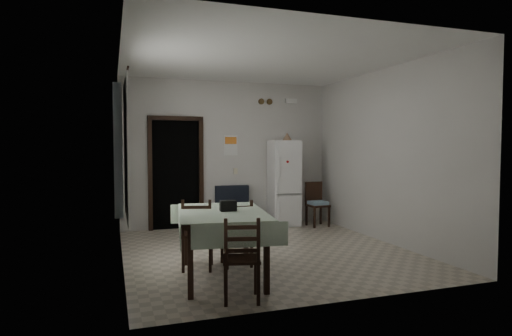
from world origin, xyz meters
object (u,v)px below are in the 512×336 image
object	(u,v)px
fridge	(284,183)
navy_seat	(235,207)
dining_chair_far_left	(198,234)
dining_table	(222,244)
dining_chair_far_right	(236,232)
corner_chair	(318,204)
dining_chair_near_head	(241,258)

from	to	relation	value
fridge	navy_seat	world-z (taller)	fridge
dining_chair_far_left	navy_seat	bearing A→B (deg)	-100.46
dining_table	dining_chair_far_left	xyz separation A→B (m)	(-0.21, 0.46, 0.06)
dining_chair_far_right	corner_chair	bearing A→B (deg)	-134.08
navy_seat	dining_chair_far_right	xyz separation A→B (m)	(-0.70, -2.53, 0.04)
corner_chair	dining_chair_far_right	size ratio (longest dim) A/B	0.98
navy_seat	dining_chair_far_left	xyz separation A→B (m)	(-1.23, -2.53, 0.06)
fridge	navy_seat	xyz separation A→B (m)	(-1.02, 0.00, -0.45)
corner_chair	dining_chair_near_head	world-z (taller)	dining_chair_near_head
dining_chair_far_right	dining_table	bearing A→B (deg)	58.47
navy_seat	dining_chair_near_head	world-z (taller)	dining_chair_near_head
corner_chair	dining_chair_near_head	size ratio (longest dim) A/B	0.99
corner_chair	dining_chair_far_left	xyz separation A→B (m)	(-2.85, -2.19, 0.02)
corner_chair	dining_chair_far_left	size ratio (longest dim) A/B	0.95
fridge	dining_chair_near_head	bearing A→B (deg)	-114.37
fridge	dining_chair_far_left	xyz separation A→B (m)	(-2.25, -2.53, -0.39)
navy_seat	dining_chair_near_head	size ratio (longest dim) A/B	0.92
dining_table	dining_chair_far_right	size ratio (longest dim) A/B	1.74
dining_table	dining_chair_far_left	size ratio (longest dim) A/B	1.68
navy_seat	dining_chair_near_head	bearing A→B (deg)	-100.26
fridge	dining_chair_far_left	bearing A→B (deg)	-127.88
fridge	navy_seat	bearing A→B (deg)	-176.15
dining_chair_far_left	dining_chair_far_right	world-z (taller)	dining_chair_far_left
navy_seat	corner_chair	size ratio (longest dim) A/B	0.93
corner_chair	dining_chair_far_left	distance (m)	3.59
fridge	dining_chair_near_head	size ratio (longest dim) A/B	1.94
dining_table	corner_chair	bearing A→B (deg)	52.95
fridge	dining_table	size ratio (longest dim) A/B	1.10
corner_chair	navy_seat	bearing A→B (deg)	165.57
dining_chair_far_left	dining_chair_near_head	size ratio (longest dim) A/B	1.05
dining_table	dining_chair_far_left	world-z (taller)	dining_chair_far_left
dining_chair_far_right	navy_seat	bearing A→B (deg)	-102.86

